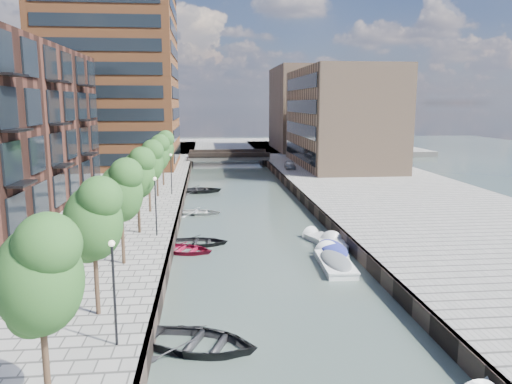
{
  "coord_description": "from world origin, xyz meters",
  "views": [
    {
      "loc": [
        -3.69,
        -10.14,
        10.09
      ],
      "look_at": [
        0.0,
        26.52,
        3.5
      ],
      "focal_mm": 35.0,
      "sensor_mm": 36.0,
      "label": 1
    }
  ],
  "objects": [
    {
      "name": "water",
      "position": [
        0.0,
        40.0,
        0.0
      ],
      "size": [
        300.0,
        300.0,
        0.0
      ],
      "primitive_type": "plane",
      "color": "#38473F",
      "rests_on": "ground"
    },
    {
      "name": "quay_right",
      "position": [
        16.0,
        40.0,
        0.5
      ],
      "size": [
        20.0,
        140.0,
        1.0
      ],
      "primitive_type": "cube",
      "color": "gray",
      "rests_on": "ground"
    },
    {
      "name": "quay_wall_left",
      "position": [
        -6.1,
        40.0,
        0.5
      ],
      "size": [
        0.25,
        140.0,
        1.0
      ],
      "primitive_type": "cube",
      "color": "#332823",
      "rests_on": "ground"
    },
    {
      "name": "quay_wall_right",
      "position": [
        6.1,
        40.0,
        0.5
      ],
      "size": [
        0.25,
        140.0,
        1.0
      ],
      "primitive_type": "cube",
      "color": "#332823",
      "rests_on": "ground"
    },
    {
      "name": "far_closure",
      "position": [
        0.0,
        100.0,
        0.5
      ],
      "size": [
        80.0,
        40.0,
        1.0
      ],
      "primitive_type": "cube",
      "color": "gray",
      "rests_on": "ground"
    },
    {
      "name": "tower",
      "position": [
        -17.0,
        65.0,
        16.0
      ],
      "size": [
        18.0,
        18.0,
        30.0
      ],
      "primitive_type": "cube",
      "color": "brown",
      "rests_on": "quay_left"
    },
    {
      "name": "tan_block_near",
      "position": [
        16.0,
        62.0,
        8.0
      ],
      "size": [
        12.0,
        25.0,
        14.0
      ],
      "primitive_type": "cube",
      "color": "#93735A",
      "rests_on": "quay_right"
    },
    {
      "name": "tan_block_far",
      "position": [
        16.0,
        88.0,
        9.0
      ],
      "size": [
        12.0,
        20.0,
        16.0
      ],
      "primitive_type": "cube",
      "color": "#93735A",
      "rests_on": "quay_right"
    },
    {
      "name": "bridge",
      "position": [
        0.0,
        72.0,
        1.39
      ],
      "size": [
        13.0,
        6.0,
        1.3
      ],
      "color": "gray",
      "rests_on": "ground"
    },
    {
      "name": "tree_0",
      "position": [
        -8.5,
        4.0,
        5.31
      ],
      "size": [
        2.5,
        2.5,
        5.95
      ],
      "color": "#382619",
      "rests_on": "quay_left"
    },
    {
      "name": "tree_1",
      "position": [
        -8.5,
        11.0,
        5.31
      ],
      "size": [
        2.5,
        2.5,
        5.95
      ],
      "color": "#382619",
      "rests_on": "quay_left"
    },
    {
      "name": "tree_2",
      "position": [
        -8.5,
        18.0,
        5.31
      ],
      "size": [
        2.5,
        2.5,
        5.95
      ],
      "color": "#382619",
      "rests_on": "quay_left"
    },
    {
      "name": "tree_3",
      "position": [
        -8.5,
        25.0,
        5.31
      ],
      "size": [
        2.5,
        2.5,
        5.95
      ],
      "color": "#382619",
      "rests_on": "quay_left"
    },
    {
      "name": "tree_4",
      "position": [
        -8.5,
        32.0,
        5.31
      ],
      "size": [
        2.5,
        2.5,
        5.95
      ],
      "color": "#382619",
      "rests_on": "quay_left"
    },
    {
      "name": "tree_5",
      "position": [
        -8.5,
        39.0,
        5.31
      ],
      "size": [
        2.5,
        2.5,
        5.95
      ],
      "color": "#382619",
      "rests_on": "quay_left"
    },
    {
      "name": "tree_6",
      "position": [
        -8.5,
        46.0,
        5.31
      ],
      "size": [
        2.5,
        2.5,
        5.95
      ],
      "color": "#382619",
      "rests_on": "quay_left"
    },
    {
      "name": "lamp_0",
      "position": [
        -7.2,
        8.0,
        3.51
      ],
      "size": [
        0.24,
        0.24,
        4.12
      ],
      "color": "black",
      "rests_on": "quay_left"
    },
    {
      "name": "lamp_1",
      "position": [
        -7.2,
        24.0,
        3.51
      ],
      "size": [
        0.24,
        0.24,
        4.12
      ],
      "color": "black",
      "rests_on": "quay_left"
    },
    {
      "name": "lamp_2",
      "position": [
        -7.2,
        40.0,
        3.51
      ],
      "size": [
        0.24,
        0.24,
        4.12
      ],
      "color": "black",
      "rests_on": "quay_left"
    },
    {
      "name": "sloop_0",
      "position": [
        -4.09,
        9.28,
        0.0
      ],
      "size": [
        6.0,
        5.19,
        1.04
      ],
      "primitive_type": "imported",
      "rotation": [
        0.0,
        0.0,
        1.2
      ],
      "color": "black",
      "rests_on": "ground"
    },
    {
      "name": "sloop_1",
      "position": [
        -4.31,
        24.87,
        0.0
      ],
      "size": [
        4.5,
        3.44,
        0.87
      ],
      "primitive_type": "imported",
      "rotation": [
        0.0,
        0.0,
        1.46
      ],
      "color": "black",
      "rests_on": "ground"
    },
    {
      "name": "sloop_2",
      "position": [
        -5.36,
        23.11,
        0.0
      ],
      "size": [
        5.07,
        4.41,
        0.88
      ],
      "primitive_type": "imported",
      "rotation": [
        0.0,
        0.0,
        1.18
      ],
      "color": "maroon",
      "rests_on": "ground"
    },
    {
      "name": "sloop_3",
      "position": [
        -4.47,
        34.88,
        0.0
      ],
      "size": [
        4.5,
        3.53,
        0.85
      ],
      "primitive_type": "imported",
      "rotation": [
        0.0,
        0.0,
        1.41
      ],
      "color": "#B6B7B4",
      "rests_on": "ground"
    },
    {
      "name": "sloop_4",
      "position": [
        -4.51,
        46.28,
        0.0
      ],
      "size": [
        5.26,
        3.88,
        1.05
      ],
      "primitive_type": "imported",
      "rotation": [
        0.0,
        0.0,
        1.62
      ],
      "color": "black",
      "rests_on": "ground"
    },
    {
      "name": "motorboat_2",
      "position": [
        4.85,
        24.53,
        0.09
      ],
      "size": [
        3.19,
        4.82,
        1.52
      ],
      "color": "#BBBBB9",
      "rests_on": "ground"
    },
    {
      "name": "motorboat_3",
      "position": [
        4.82,
        21.96,
        0.21
      ],
      "size": [
        2.8,
        5.48,
        1.74
      ],
      "color": "silver",
      "rests_on": "ground"
    },
    {
      "name": "motorboat_4",
      "position": [
        4.22,
        19.37,
        0.21
      ],
      "size": [
        2.05,
        5.33,
        1.75
      ],
      "color": "white",
      "rests_on": "ground"
    },
    {
      "name": "car",
      "position": [
        7.98,
        58.35,
        1.59
      ],
      "size": [
        1.59,
        3.53,
        1.18
      ],
      "primitive_type": "imported",
      "rotation": [
        0.0,
        0.0,
        -0.06
      ],
      "color": "#A5A8AA",
      "rests_on": "quay_right"
    }
  ]
}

